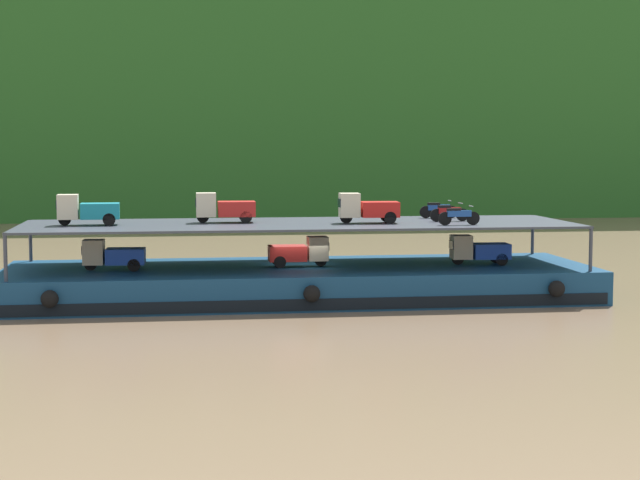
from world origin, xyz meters
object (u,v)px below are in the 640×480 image
(motorcycle_upper_stbd, at_px, (438,209))
(motorcycle_upper_centre, at_px, (449,212))
(mini_truck_upper_stern, at_px, (87,210))
(mini_truck_lower_mid, at_px, (479,250))
(cargo_barge, at_px, (299,282))
(mini_truck_upper_mid, at_px, (224,208))
(mini_truck_lower_aft, at_px, (299,252))
(mini_truck_lower_stern, at_px, (113,255))
(mini_truck_upper_fore, at_px, (368,208))
(motorcycle_upper_port, at_px, (459,215))

(motorcycle_upper_stbd, bearing_deg, motorcycle_upper_centre, -92.13)
(mini_truck_upper_stern, bearing_deg, mini_truck_lower_mid, -1.44)
(cargo_barge, relative_size, motorcycle_upper_centre, 14.11)
(cargo_barge, distance_m, mini_truck_upper_stern, 10.12)
(mini_truck_upper_stern, distance_m, mini_truck_upper_mid, 6.18)
(cargo_barge, bearing_deg, motorcycle_upper_stbd, 18.00)
(mini_truck_lower_aft, distance_m, mini_truck_lower_mid, 8.41)
(mini_truck_lower_stern, bearing_deg, motorcycle_upper_stbd, 9.96)
(mini_truck_lower_mid, relative_size, motorcycle_upper_centre, 1.47)
(mini_truck_lower_mid, bearing_deg, cargo_barge, 176.84)
(mini_truck_upper_fore, bearing_deg, mini_truck_lower_aft, 173.27)
(mini_truck_upper_mid, height_order, motorcycle_upper_stbd, mini_truck_upper_mid)
(mini_truck_lower_mid, height_order, mini_truck_upper_fore, mini_truck_upper_fore)
(mini_truck_lower_mid, height_order, motorcycle_upper_centre, motorcycle_upper_centre)
(mini_truck_lower_mid, distance_m, mini_truck_upper_stern, 18.04)
(cargo_barge, height_order, motorcycle_upper_port, motorcycle_upper_port)
(mini_truck_lower_stern, bearing_deg, motorcycle_upper_centre, 1.59)
(mini_truck_lower_stern, xyz_separation_m, mini_truck_lower_mid, (16.81, -0.06, 0.00))
(mini_truck_upper_mid, height_order, mini_truck_upper_fore, same)
(mini_truck_lower_aft, bearing_deg, mini_truck_upper_stern, 179.08)
(mini_truck_upper_stern, distance_m, motorcycle_upper_port, 16.58)
(mini_truck_lower_mid, bearing_deg, motorcycle_upper_centre, 159.79)
(mini_truck_upper_mid, distance_m, motorcycle_upper_port, 10.72)
(cargo_barge, relative_size, mini_truck_lower_stern, 9.62)
(motorcycle_upper_centre, bearing_deg, motorcycle_upper_stbd, 87.87)
(motorcycle_upper_stbd, bearing_deg, cargo_barge, -162.00)
(motorcycle_upper_centre, bearing_deg, cargo_barge, -179.82)
(mini_truck_lower_stern, distance_m, motorcycle_upper_stbd, 15.91)
(motorcycle_upper_centre, distance_m, motorcycle_upper_stbd, 2.31)
(motorcycle_upper_port, height_order, motorcycle_upper_centre, same)
(cargo_barge, bearing_deg, mini_truck_upper_fore, -9.76)
(mini_truck_upper_mid, bearing_deg, motorcycle_upper_port, -16.21)
(mini_truck_upper_mid, relative_size, motorcycle_upper_stbd, 1.45)
(mini_truck_upper_mid, height_order, motorcycle_upper_centre, mini_truck_upper_mid)
(mini_truck_lower_mid, bearing_deg, mini_truck_upper_mid, 174.30)
(mini_truck_upper_fore, xyz_separation_m, motorcycle_upper_centre, (3.98, 0.56, -0.26))
(mini_truck_lower_stern, xyz_separation_m, motorcycle_upper_centre, (15.49, 0.43, 1.74))
(mini_truck_upper_mid, height_order, motorcycle_upper_port, mini_truck_upper_mid)
(mini_truck_upper_mid, bearing_deg, mini_truck_lower_stern, -167.44)
(cargo_barge, xyz_separation_m, mini_truck_lower_stern, (-8.41, -0.41, 1.44))
(mini_truck_upper_fore, height_order, motorcycle_upper_stbd, mini_truck_upper_fore)
(mini_truck_lower_mid, relative_size, mini_truck_upper_stern, 1.00)
(mini_truck_lower_stern, relative_size, motorcycle_upper_port, 1.47)
(mini_truck_upper_stern, height_order, mini_truck_upper_mid, same)
(mini_truck_lower_mid, distance_m, motorcycle_upper_centre, 2.24)
(cargo_barge, xyz_separation_m, mini_truck_lower_mid, (8.40, -0.46, 1.44))
(mini_truck_lower_mid, relative_size, motorcycle_upper_port, 1.46)
(mini_truck_upper_fore, relative_size, motorcycle_upper_port, 1.46)
(mini_truck_lower_aft, bearing_deg, mini_truck_lower_mid, -2.02)
(mini_truck_lower_mid, relative_size, mini_truck_upper_fore, 1.00)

